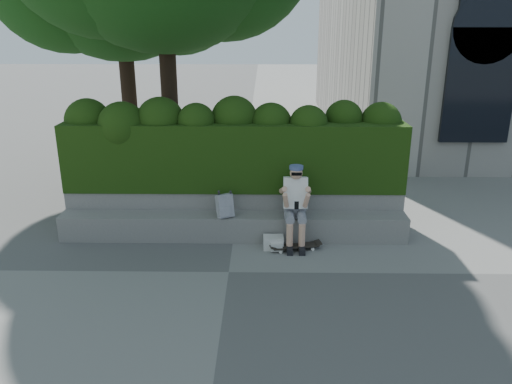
{
  "coord_description": "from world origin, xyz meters",
  "views": [
    {
      "loc": [
        0.52,
        -6.77,
        3.59
      ],
      "look_at": [
        0.4,
        1.0,
        0.95
      ],
      "focal_mm": 35.0,
      "sensor_mm": 36.0,
      "label": 1
    }
  ],
  "objects_px": {
    "backpack_plaid": "(225,206)",
    "backpack_ground": "(273,242)",
    "person": "(295,202)",
    "skateboard": "(295,246)"
  },
  "relations": [
    {
      "from": "skateboard",
      "to": "backpack_plaid",
      "type": "xyz_separation_m",
      "value": [
        -1.19,
        0.35,
        0.58
      ]
    },
    {
      "from": "skateboard",
      "to": "backpack_ground",
      "type": "relative_size",
      "value": 2.41
    },
    {
      "from": "backpack_plaid",
      "to": "backpack_ground",
      "type": "height_order",
      "value": "backpack_plaid"
    },
    {
      "from": "person",
      "to": "backpack_ground",
      "type": "distance_m",
      "value": 0.77
    },
    {
      "from": "skateboard",
      "to": "backpack_plaid",
      "type": "distance_m",
      "value": 1.37
    },
    {
      "from": "skateboard",
      "to": "person",
      "type": "bearing_deg",
      "value": 78.3
    },
    {
      "from": "backpack_plaid",
      "to": "skateboard",
      "type": "bearing_deg",
      "value": -46.44
    },
    {
      "from": "backpack_ground",
      "to": "backpack_plaid",
      "type": "bearing_deg",
      "value": 159.0
    },
    {
      "from": "backpack_plaid",
      "to": "backpack_ground",
      "type": "relative_size",
      "value": 1.18
    },
    {
      "from": "backpack_plaid",
      "to": "backpack_ground",
      "type": "bearing_deg",
      "value": -49.61
    }
  ]
}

